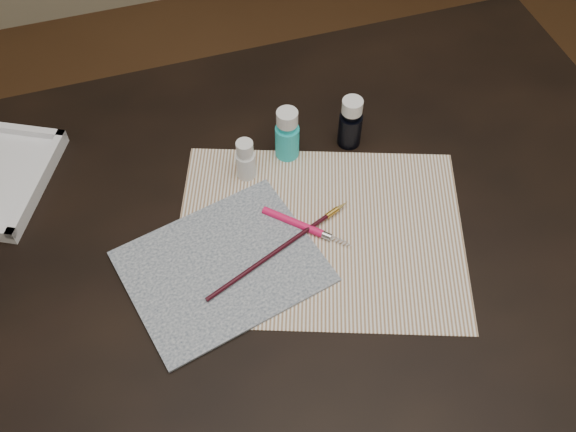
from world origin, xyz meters
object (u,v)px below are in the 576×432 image
object	(u,v)px
paper	(320,233)
paint_bottle_cyan	(287,134)
paint_bottle_white	(246,160)
paint_bottle_navy	(351,122)
canvas	(223,266)

from	to	relation	value
paper	paint_bottle_cyan	world-z (taller)	paint_bottle_cyan
paint_bottle_cyan	paint_bottle_white	bearing A→B (deg)	-162.81
paint_bottle_cyan	paint_bottle_navy	xyz separation A→B (m)	(0.11, -0.01, -0.00)
paint_bottle_white	paint_bottle_cyan	world-z (taller)	paint_bottle_cyan
paper	canvas	bearing A→B (deg)	-174.41
paint_bottle_cyan	paper	bearing A→B (deg)	-90.23
canvas	paint_bottle_cyan	bearing A→B (deg)	49.57
paper	paint_bottle_cyan	bearing A→B (deg)	89.77
canvas	paint_bottle_white	distance (m)	0.19
paper	canvas	xyz separation A→B (m)	(-0.16, -0.02, 0.00)
canvas	paper	bearing A→B (deg)	5.59
paper	paint_bottle_navy	bearing A→B (deg)	56.60
paint_bottle_navy	paint_bottle_white	bearing A→B (deg)	-174.27
canvas	paint_bottle_navy	distance (m)	0.33
paint_bottle_cyan	paint_bottle_navy	size ratio (longest dim) A/B	1.02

